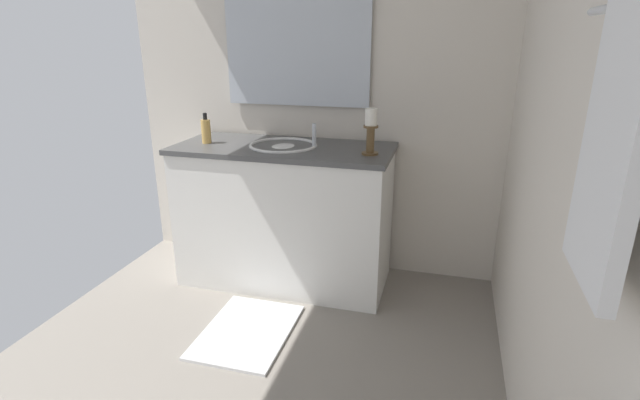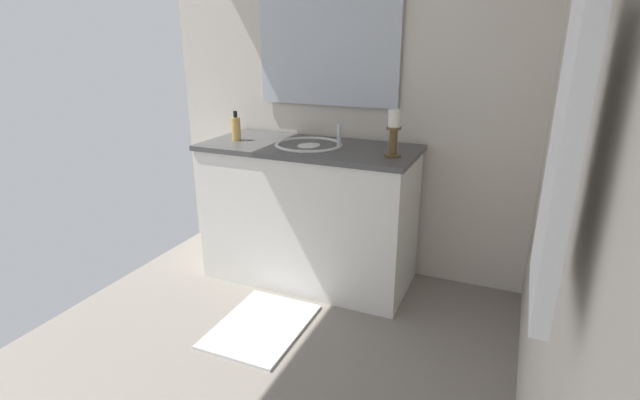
# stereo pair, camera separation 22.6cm
# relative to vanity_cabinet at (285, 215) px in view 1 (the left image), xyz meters

# --- Properties ---
(wall_back) EXTENTS (3.04, 0.04, 2.45)m
(wall_back) POSITION_rel_vanity_cabinet_xyz_m (1.20, 1.29, 0.79)
(wall_back) COLOR silver
(wall_back) RESTS_ON ground
(wall_left) EXTENTS (0.04, 2.39, 2.45)m
(wall_left) POSITION_rel_vanity_cabinet_xyz_m (-0.33, 0.09, 0.79)
(wall_left) COLOR silver
(wall_left) RESTS_ON ground
(vanity_cabinet) EXTENTS (0.58, 1.29, 0.86)m
(vanity_cabinet) POSITION_rel_vanity_cabinet_xyz_m (0.00, 0.00, 0.00)
(vanity_cabinet) COLOR white
(vanity_cabinet) RESTS_ON ground
(sink_basin) EXTENTS (0.40, 0.40, 0.24)m
(sink_basin) POSITION_rel_vanity_cabinet_xyz_m (0.00, 0.00, 0.39)
(sink_basin) COLOR white
(sink_basin) RESTS_ON vanity_cabinet
(mirror) EXTENTS (0.02, 0.91, 0.67)m
(mirror) POSITION_rel_vanity_cabinet_xyz_m (-0.28, 0.00, 0.97)
(mirror) COLOR silver
(candle_holder_tall) EXTENTS (0.09, 0.09, 0.25)m
(candle_holder_tall) POSITION_rel_vanity_cabinet_xyz_m (0.07, 0.53, 0.56)
(candle_holder_tall) COLOR brown
(candle_holder_tall) RESTS_ON vanity_cabinet
(soap_bottle) EXTENTS (0.06, 0.06, 0.18)m
(soap_bottle) POSITION_rel_vanity_cabinet_xyz_m (0.04, -0.47, 0.51)
(soap_bottle) COLOR #E5B259
(soap_bottle) RESTS_ON vanity_cabinet
(towel_near_vanity) EXTENTS (0.28, 0.03, 0.52)m
(towel_near_vanity) POSITION_rel_vanity_cabinet_xyz_m (1.64, 1.21, 0.85)
(towel_near_vanity) COLOR white
(towel_near_vanity) RESTS_ON towel_bar
(bath_mat) EXTENTS (0.60, 0.44, 0.02)m
(bath_mat) POSITION_rel_vanity_cabinet_xyz_m (0.62, 0.00, -0.43)
(bath_mat) COLOR silver
(bath_mat) RESTS_ON ground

